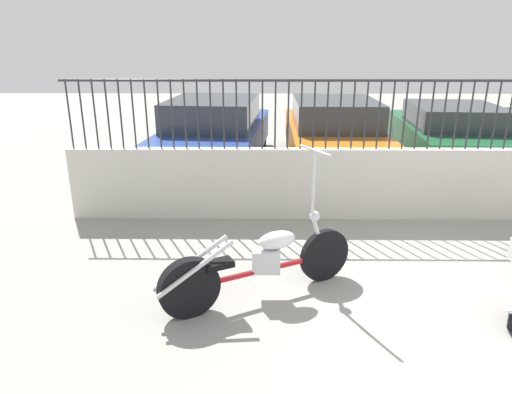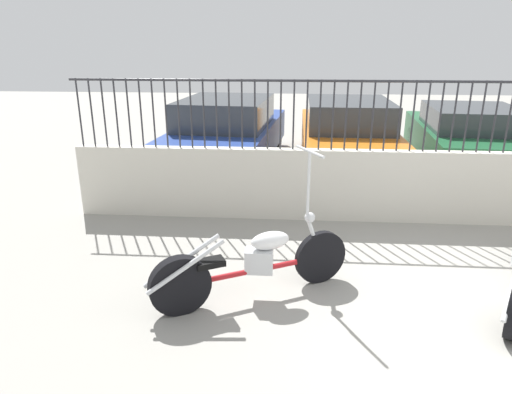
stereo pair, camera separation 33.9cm
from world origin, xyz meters
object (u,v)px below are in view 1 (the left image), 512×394
Objects in this scene: motorcycle_red at (253,265)px; car_green at (449,136)px; car_blue at (215,133)px; car_orange at (333,133)px.

motorcycle_red is 0.46× the size of car_green.
car_blue is 1.10× the size of car_green.
motorcycle_red reaches higher than car_orange.
car_green is at bearing -85.35° from car_blue.
car_blue is 2.42m from car_orange.
motorcycle_red is 5.28m from car_blue.
motorcycle_red is 6.47m from car_green.
car_orange reaches higher than car_green.
car_green is (4.78, -0.06, -0.04)m from car_blue.
car_blue is 4.78m from car_green.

